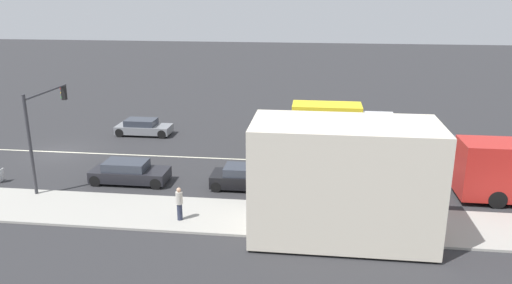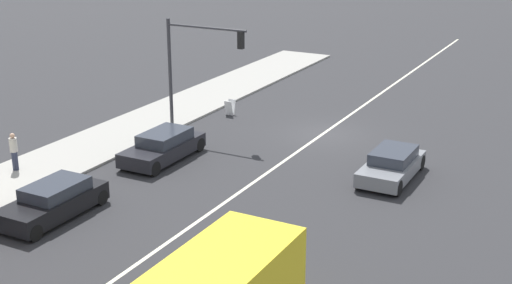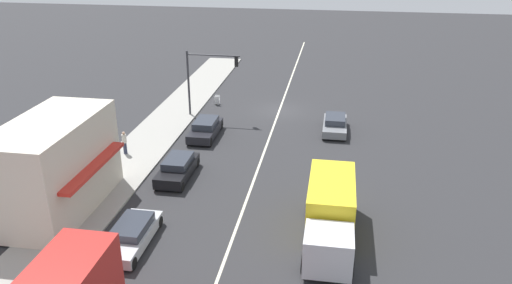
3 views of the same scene
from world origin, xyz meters
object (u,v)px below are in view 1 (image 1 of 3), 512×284
(traffic_signal_main, at_px, (42,121))
(hatchback_red, at_px, (456,148))
(sedan_dark, at_px, (129,172))
(pedestrian, at_px, (179,203))
(suv_black, at_px, (249,178))
(suv_grey, at_px, (143,127))
(delivery_truck, at_px, (338,123))
(sedan_silver, at_px, (386,185))

(traffic_signal_main, height_order, hatchback_red, traffic_signal_main)
(sedan_dark, bearing_deg, hatchback_red, 109.43)
(pedestrian, xyz_separation_m, hatchback_red, (-11.99, 16.02, -0.34))
(suv_black, relative_size, suv_grey, 1.02)
(sedan_dark, xyz_separation_m, suv_black, (0.00, 7.13, -0.00))
(hatchback_red, relative_size, suv_grey, 1.01)
(delivery_truck, bearing_deg, sedan_dark, -51.40)
(pedestrian, xyz_separation_m, delivery_truck, (-14.79, 8.14, 0.46))
(traffic_signal_main, xyz_separation_m, suv_black, (-1.12, 11.57, -3.26))
(pedestrian, height_order, suv_black, pedestrian)
(sedan_dark, distance_m, sedan_silver, 14.86)
(sedan_silver, bearing_deg, suv_grey, -119.74)
(pedestrian, xyz_separation_m, sedan_silver, (-4.79, 10.47, -0.42))
(sedan_silver, bearing_deg, sedan_dark, -90.00)
(pedestrian, distance_m, delivery_truck, 16.89)
(hatchback_red, distance_m, sedan_dark, 21.64)
(pedestrian, xyz_separation_m, suv_black, (-4.79, 2.75, -0.37))
(hatchback_red, xyz_separation_m, suv_grey, (-2.80, -23.06, -0.05))
(pedestrian, bearing_deg, traffic_signal_main, -112.57)
(sedan_silver, xyz_separation_m, suv_grey, (-10.00, -17.50, 0.03))
(suv_grey, bearing_deg, sedan_silver, 60.26)
(suv_grey, bearing_deg, suv_black, 44.36)
(traffic_signal_main, xyz_separation_m, hatchback_red, (-8.32, 24.85, -3.23))
(sedan_dark, height_order, suv_black, sedan_dark)
(traffic_signal_main, relative_size, sedan_dark, 1.24)
(hatchback_red, distance_m, suv_black, 15.10)
(delivery_truck, height_order, sedan_dark, delivery_truck)
(hatchback_red, xyz_separation_m, suv_black, (7.20, -13.28, -0.03))
(delivery_truck, distance_m, suv_black, 11.39)
(sedan_silver, relative_size, suv_grey, 1.07)
(delivery_truck, xyz_separation_m, suv_grey, (0.00, -15.17, -0.85))
(traffic_signal_main, relative_size, sedan_silver, 1.23)
(sedan_silver, bearing_deg, hatchback_red, 142.36)
(pedestrian, height_order, sedan_dark, pedestrian)
(sedan_dark, bearing_deg, traffic_signal_main, -75.77)
(sedan_dark, bearing_deg, suv_black, 90.00)
(traffic_signal_main, height_order, pedestrian, traffic_signal_main)
(delivery_truck, xyz_separation_m, suv_black, (10.00, -5.40, -0.83))
(delivery_truck, height_order, hatchback_red, delivery_truck)
(suv_black, bearing_deg, delivery_truck, 151.65)
(suv_grey, bearing_deg, pedestrian, 25.43)
(delivery_truck, distance_m, hatchback_red, 8.40)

